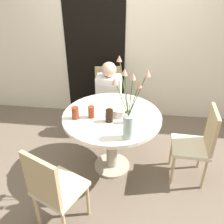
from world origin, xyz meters
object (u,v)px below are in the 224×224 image
object	(u,v)px
chair_left_flank	(109,95)
drink_glass_1	(91,112)
side_plate	(129,103)
birthday_cake	(120,112)
chair_far_back	(199,141)
person_guest	(109,101)
drink_glass_3	(75,113)
chair_near_front	(53,187)
drink_glass_0	(109,116)
flower_vase	(128,112)
drink_glass_2	(128,117)

from	to	relation	value
chair_left_flank	drink_glass_1	bearing A→B (deg)	-102.73
side_plate	drink_glass_1	distance (m)	0.52
chair_left_flank	birthday_cake	xyz separation A→B (m)	(0.25, -0.93, 0.28)
side_plate	drink_glass_1	xyz separation A→B (m)	(-0.38, -0.35, 0.06)
birthday_cake	side_plate	world-z (taller)	birthday_cake
chair_far_back	person_guest	bearing A→B (deg)	-124.42
drink_glass_1	side_plate	bearing A→B (deg)	41.96
chair_far_back	drink_glass_1	xyz separation A→B (m)	(-1.17, -0.02, 0.30)
drink_glass_3	person_guest	size ratio (longest dim) A/B	0.13
chair_near_front	drink_glass_0	distance (m)	0.89
birthday_cake	chair_left_flank	bearing A→B (deg)	104.90
chair_left_flank	chair_near_front	bearing A→B (deg)	-107.62
side_plate	flower_vase	bearing A→B (deg)	-87.82
chair_left_flank	chair_far_back	distance (m)	1.50
birthday_cake	drink_glass_1	xyz separation A→B (m)	(-0.30, -0.08, 0.02)
drink_glass_1	drink_glass_3	size ratio (longest dim) A/B	0.98
chair_left_flank	side_plate	world-z (taller)	chair_left_flank
drink_glass_2	drink_glass_3	size ratio (longest dim) A/B	1.01
chair_left_flank	flower_vase	distance (m)	1.48
drink_glass_1	person_guest	xyz separation A→B (m)	(0.08, 0.85, -0.31)
drink_glass_3	side_plate	bearing A→B (deg)	35.36
drink_glass_0	drink_glass_1	xyz separation A→B (m)	(-0.20, 0.06, -0.00)
chair_near_front	drink_glass_1	distance (m)	0.88
side_plate	person_guest	distance (m)	0.64
chair_near_front	chair_left_flank	bearing A→B (deg)	-72.38
drink_glass_0	chair_left_flank	bearing A→B (deg)	98.04
drink_glass_0	drink_glass_2	world-z (taller)	drink_glass_0
birthday_cake	drink_glass_1	distance (m)	0.31
side_plate	person_guest	world-z (taller)	person_guest
chair_far_back	drink_glass_3	xyz separation A→B (m)	(-1.33, -0.06, 0.30)
drink_glass_0	person_guest	bearing A→B (deg)	97.72
chair_near_front	flower_vase	bearing A→B (deg)	-116.42
chair_near_front	drink_glass_3	world-z (taller)	chair_near_front
flower_vase	chair_near_front	bearing A→B (deg)	-141.75
drink_glass_2	flower_vase	bearing A→B (deg)	-86.51
drink_glass_1	person_guest	distance (m)	0.91
person_guest	drink_glass_3	bearing A→B (deg)	-105.04
chair_far_back	side_plate	world-z (taller)	chair_far_back
flower_vase	chair_far_back	bearing A→B (deg)	24.02
birthday_cake	flower_vase	distance (m)	0.48
chair_near_front	chair_far_back	xyz separation A→B (m)	(1.37, 0.82, 0.00)
chair_near_front	drink_glass_1	size ratio (longest dim) A/B	6.92
chair_near_front	drink_glass_0	size ratio (longest dim) A/B	6.60
chair_far_back	side_plate	xyz separation A→B (m)	(-0.79, 0.33, 0.24)
drink_glass_2	birthday_cake	bearing A→B (deg)	124.65
birthday_cake	person_guest	distance (m)	0.85
drink_glass_0	birthday_cake	bearing A→B (deg)	54.94
birthday_cake	drink_glass_2	size ratio (longest dim) A/B	1.35
flower_vase	chair_left_flank	bearing A→B (deg)	105.11
side_plate	person_guest	size ratio (longest dim) A/B	0.17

